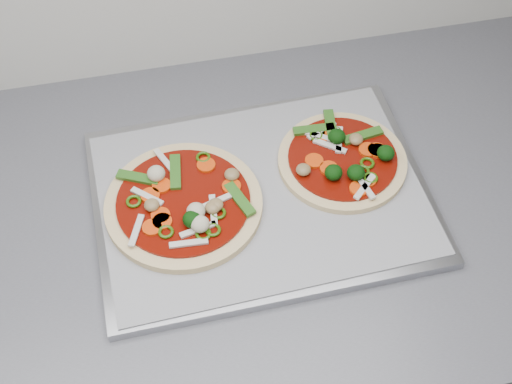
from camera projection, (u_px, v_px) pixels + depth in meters
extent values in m
cube|color=#9C9CA2|center=(261.00, 197.00, 0.95)|extent=(0.45, 0.33, 0.01)
cube|color=gray|center=(261.00, 193.00, 0.94)|extent=(0.43, 0.32, 0.00)
cylinder|color=#D9C080|center=(184.00, 205.00, 0.92)|extent=(0.23, 0.23, 0.01)
cylinder|color=maroon|center=(183.00, 201.00, 0.92)|extent=(0.20, 0.20, 0.00)
cylinder|color=#F34211|center=(150.00, 195.00, 0.92)|extent=(0.03, 0.03, 0.00)
torus|color=#2A500A|center=(203.00, 157.00, 0.96)|extent=(0.03, 0.03, 0.00)
ellipsoid|color=beige|center=(196.00, 211.00, 0.89)|extent=(0.03, 0.03, 0.02)
torus|color=#2A500A|center=(134.00, 201.00, 0.91)|extent=(0.02, 0.02, 0.00)
ellipsoid|color=beige|center=(156.00, 174.00, 0.93)|extent=(0.03, 0.03, 0.02)
torus|color=#2A500A|center=(166.00, 232.00, 0.88)|extent=(0.02, 0.02, 0.00)
cube|color=beige|center=(213.00, 210.00, 0.90)|extent=(0.01, 0.05, 0.00)
ellipsoid|color=olive|center=(213.00, 207.00, 0.90)|extent=(0.03, 0.03, 0.01)
cylinder|color=#F34211|center=(162.00, 222.00, 0.89)|extent=(0.03, 0.03, 0.00)
cube|color=beige|center=(214.00, 202.00, 0.91)|extent=(0.05, 0.02, 0.00)
cube|color=beige|center=(136.00, 230.00, 0.88)|extent=(0.03, 0.05, 0.00)
cube|color=beige|center=(165.00, 161.00, 0.95)|extent=(0.03, 0.05, 0.00)
cube|color=#34701C|center=(240.00, 199.00, 0.91)|extent=(0.03, 0.06, 0.00)
cylinder|color=#F34211|center=(152.00, 227.00, 0.89)|extent=(0.03, 0.03, 0.00)
cube|color=#34701C|center=(175.00, 172.00, 0.94)|extent=(0.02, 0.06, 0.00)
ellipsoid|color=olive|center=(232.00, 174.00, 0.93)|extent=(0.03, 0.03, 0.01)
ellipsoid|color=black|center=(192.00, 219.00, 0.89)|extent=(0.03, 0.03, 0.02)
ellipsoid|color=olive|center=(152.00, 205.00, 0.90)|extent=(0.03, 0.03, 0.01)
cylinder|color=#F34211|center=(206.00, 165.00, 0.95)|extent=(0.03, 0.03, 0.00)
cube|color=beige|center=(189.00, 243.00, 0.87)|extent=(0.05, 0.01, 0.00)
cylinder|color=#F34211|center=(161.00, 216.00, 0.90)|extent=(0.03, 0.03, 0.00)
torus|color=#2A500A|center=(203.00, 234.00, 0.88)|extent=(0.03, 0.03, 0.00)
ellipsoid|color=olive|center=(216.00, 205.00, 0.90)|extent=(0.03, 0.03, 0.01)
torus|color=#2A500A|center=(218.00, 213.00, 0.90)|extent=(0.02, 0.02, 0.00)
torus|color=#2A500A|center=(213.00, 230.00, 0.88)|extent=(0.02, 0.02, 0.00)
cube|color=beige|center=(198.00, 230.00, 0.89)|extent=(0.05, 0.02, 0.00)
cylinder|color=#F34211|center=(232.00, 186.00, 0.93)|extent=(0.03, 0.03, 0.00)
cube|color=beige|center=(147.00, 196.00, 0.92)|extent=(0.04, 0.04, 0.00)
ellipsoid|color=beige|center=(200.00, 224.00, 0.88)|extent=(0.03, 0.03, 0.02)
cylinder|color=#F34211|center=(162.00, 186.00, 0.93)|extent=(0.03, 0.03, 0.00)
cube|color=#34701C|center=(138.00, 178.00, 0.94)|extent=(0.06, 0.04, 0.00)
cylinder|color=#D9C080|center=(342.00, 161.00, 0.97)|extent=(0.22, 0.22, 0.01)
cylinder|color=maroon|center=(343.00, 158.00, 0.97)|extent=(0.19, 0.19, 0.00)
ellipsoid|color=olive|center=(303.00, 170.00, 0.94)|extent=(0.03, 0.03, 0.01)
cube|color=#34701C|center=(330.00, 125.00, 1.00)|extent=(0.02, 0.06, 0.00)
ellipsoid|color=black|center=(337.00, 136.00, 0.97)|extent=(0.03, 0.03, 0.02)
torus|color=#2A500A|center=(367.00, 163.00, 0.95)|extent=(0.02, 0.02, 0.00)
torus|color=#2A500A|center=(335.00, 131.00, 0.99)|extent=(0.03, 0.03, 0.00)
ellipsoid|color=black|center=(356.00, 173.00, 0.93)|extent=(0.03, 0.03, 0.02)
cylinder|color=#F34211|center=(378.00, 151.00, 0.97)|extent=(0.03, 0.03, 0.00)
ellipsoid|color=black|center=(386.00, 153.00, 0.96)|extent=(0.03, 0.03, 0.02)
cylinder|color=#F34211|center=(367.00, 180.00, 0.94)|extent=(0.03, 0.03, 0.00)
cylinder|color=#F34211|center=(320.00, 136.00, 0.99)|extent=(0.04, 0.04, 0.00)
torus|color=#2A500A|center=(362.00, 171.00, 0.95)|extent=(0.02, 0.02, 0.00)
cube|color=beige|center=(364.00, 186.00, 0.93)|extent=(0.02, 0.05, 0.00)
cube|color=beige|center=(316.00, 135.00, 0.99)|extent=(0.04, 0.03, 0.00)
cylinder|color=#F34211|center=(329.00, 168.00, 0.95)|extent=(0.04, 0.04, 0.00)
ellipsoid|color=black|center=(333.00, 172.00, 0.93)|extent=(0.03, 0.03, 0.02)
cube|color=beige|center=(365.00, 187.00, 0.93)|extent=(0.04, 0.04, 0.00)
cylinder|color=#F34211|center=(368.00, 150.00, 0.97)|extent=(0.03, 0.03, 0.00)
cube|color=#34701C|center=(363.00, 135.00, 0.99)|extent=(0.06, 0.02, 0.00)
cube|color=beige|center=(330.00, 146.00, 0.97)|extent=(0.04, 0.04, 0.00)
cube|color=beige|center=(322.00, 130.00, 0.99)|extent=(0.05, 0.03, 0.00)
cube|color=beige|center=(339.00, 140.00, 0.98)|extent=(0.02, 0.05, 0.00)
torus|color=#2A500A|center=(316.00, 136.00, 0.99)|extent=(0.03, 0.03, 0.00)
ellipsoid|color=olive|center=(333.00, 172.00, 0.94)|extent=(0.02, 0.02, 0.01)
ellipsoid|color=olive|center=(356.00, 139.00, 0.98)|extent=(0.03, 0.03, 0.01)
cylinder|color=#F34211|center=(316.00, 133.00, 0.99)|extent=(0.03, 0.03, 0.00)
cylinder|color=#F34211|center=(314.00, 161.00, 0.96)|extent=(0.03, 0.03, 0.00)
torus|color=#2A500A|center=(371.00, 178.00, 0.94)|extent=(0.03, 0.03, 0.00)
cube|color=#34701C|center=(314.00, 129.00, 0.99)|extent=(0.06, 0.02, 0.00)
cylinder|color=#F34211|center=(359.00, 189.00, 0.93)|extent=(0.04, 0.04, 0.00)
cylinder|color=#F34211|center=(377.00, 150.00, 0.97)|extent=(0.03, 0.03, 0.00)
cylinder|color=#F34211|center=(365.00, 180.00, 0.94)|extent=(0.03, 0.03, 0.00)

